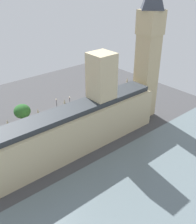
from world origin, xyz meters
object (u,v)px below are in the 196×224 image
object	(u,v)px
plane_tree_opposite_hall	(22,111)
street_lamp_kerbside	(57,103)
car_blue_by_river_gate	(85,116)
double_decker_bus_under_trees	(66,119)
double_decker_bus_midblock	(7,144)
pedestrian_near_tower	(17,156)
pedestrian_corner	(117,112)
car_white_leading	(28,134)
parliament_building	(78,125)
clock_tower	(149,46)
street_lamp_trailing	(70,100)

from	to	relation	value
plane_tree_opposite_hall	street_lamp_kerbside	distance (m)	15.10
car_blue_by_river_gate	double_decker_bus_under_trees	distance (m)	8.80
double_decker_bus_midblock	pedestrian_near_tower	xyz separation A→B (m)	(-5.63, -0.48, -1.89)
car_blue_by_river_gate	pedestrian_corner	distance (m)	13.38
double_decker_bus_under_trees	street_lamp_kerbside	size ratio (longest dim) A/B	1.58
car_white_leading	double_decker_bus_midblock	bearing A→B (deg)	113.17
parliament_building	double_decker_bus_midblock	xyz separation A→B (m)	(13.15, 19.07, -5.88)
clock_tower	pedestrian_corner	bearing A→B (deg)	53.04
car_white_leading	pedestrian_near_tower	world-z (taller)	car_white_leading
double_decker_bus_under_trees	pedestrian_near_tower	bearing A→B (deg)	-73.16
double_decker_bus_under_trees	car_white_leading	size ratio (longest dim) A/B	2.37
pedestrian_corner	car_blue_by_river_gate	bearing A→B (deg)	-175.37
pedestrian_near_tower	street_lamp_kerbside	world-z (taller)	street_lamp_kerbside
car_white_leading	double_decker_bus_midblock	world-z (taller)	double_decker_bus_midblock
double_decker_bus_midblock	plane_tree_opposite_hall	distance (m)	16.10
pedestrian_corner	street_lamp_trailing	bearing A→B (deg)	157.42
clock_tower	pedestrian_near_tower	xyz separation A→B (m)	(5.77, 52.46, -26.94)
clock_tower	car_blue_by_river_gate	distance (m)	36.00
double_decker_bus_under_trees	street_lamp_kerbside	xyz separation A→B (m)	(10.18, -2.52, 1.97)
plane_tree_opposite_hall	parliament_building	bearing A→B (deg)	-161.91
car_blue_by_river_gate	pedestrian_corner	xyz separation A→B (m)	(-5.81, -12.05, -0.14)
parliament_building	street_lamp_trailing	distance (m)	27.91
pedestrian_corner	double_decker_bus_midblock	bearing A→B (deg)	-155.94
parliament_building	car_blue_by_river_gate	world-z (taller)	parliament_building
pedestrian_near_tower	street_lamp_kerbside	size ratio (longest dim) A/B	0.25
double_decker_bus_midblock	plane_tree_opposite_hall	bearing A→B (deg)	-43.63
car_white_leading	pedestrian_corner	distance (m)	36.54
car_white_leading	street_lamp_kerbside	bearing A→B (deg)	-64.56
car_white_leading	street_lamp_kerbside	world-z (taller)	street_lamp_kerbside
car_white_leading	plane_tree_opposite_hall	size ratio (longest dim) A/B	0.50
double_decker_bus_under_trees	pedestrian_near_tower	xyz separation A→B (m)	(-6.90, 23.18, -1.89)
double_decker_bus_midblock	street_lamp_trailing	distance (m)	34.16
car_white_leading	plane_tree_opposite_hall	bearing A→B (deg)	-16.77
parliament_building	pedestrian_near_tower	bearing A→B (deg)	67.97
car_blue_by_river_gate	pedestrian_near_tower	size ratio (longest dim) A/B	2.89
pedestrian_corner	street_lamp_kerbside	distance (m)	24.75
double_decker_bus_midblock	pedestrian_corner	distance (m)	44.64
clock_tower	plane_tree_opposite_hall	xyz separation A→B (m)	(22.40, 41.77, -21.42)
pedestrian_near_tower	clock_tower	bearing A→B (deg)	-161.07
street_lamp_trailing	street_lamp_kerbside	bearing A→B (deg)	86.04
plane_tree_opposite_hall	pedestrian_corner	bearing A→B (deg)	-115.65
pedestrian_corner	pedestrian_near_tower	size ratio (longest dim) A/B	1.00
clock_tower	car_blue_by_river_gate	xyz separation A→B (m)	(12.29, 20.66, -26.80)
parliament_building	car_white_leading	distance (m)	21.06
pedestrian_near_tower	street_lamp_trailing	xyz separation A→B (m)	(16.66, -31.82, 3.39)
double_decker_bus_midblock	parliament_building	bearing A→B (deg)	-122.79
double_decker_bus_under_trees	street_lamp_kerbside	bearing A→B (deg)	166.37
parliament_building	double_decker_bus_under_trees	xyz separation A→B (m)	(14.42, -4.59, -5.88)
parliament_building	street_lamp_kerbside	distance (m)	25.91
double_decker_bus_midblock	pedestrian_near_tower	world-z (taller)	double_decker_bus_midblock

